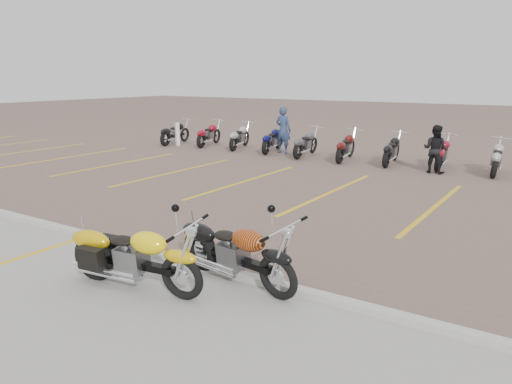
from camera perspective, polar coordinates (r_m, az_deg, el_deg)
ground at (r=9.94m, az=-1.47°, el=-4.54°), size 100.00×100.00×0.00m
concrete_apron at (r=7.00m, az=-23.58°, el=-13.55°), size 60.00×5.00×0.01m
curb at (r=8.44m, az=-9.29°, el=-7.55°), size 60.00×0.18×0.12m
parking_stripes at (r=13.30m, az=8.39°, el=-0.10°), size 38.00×5.50×0.01m
yellow_cruiser at (r=7.42m, az=-13.83°, el=-7.40°), size 2.28×0.45×0.94m
flame_cruiser at (r=7.41m, az=-2.36°, el=-7.05°), size 2.26×0.53×0.93m
person_a at (r=19.90m, az=3.13°, el=7.08°), size 0.68×0.45×1.84m
person_b at (r=16.75m, az=19.75°, el=4.64°), size 0.80×0.66×1.52m
bollard at (r=22.43m, az=-8.98°, el=6.55°), size 0.20×0.20×1.00m
bg_bike_row at (r=18.34m, az=12.85°, el=5.09°), size 19.14×2.08×1.10m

